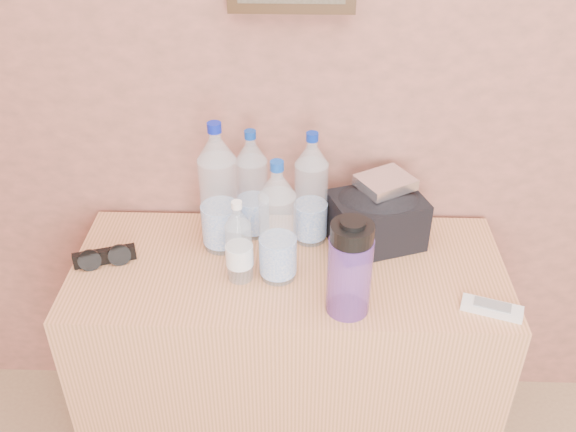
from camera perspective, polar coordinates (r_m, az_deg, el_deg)
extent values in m
cube|color=tan|center=(1.89, 0.04, -12.70)|extent=(1.11, 0.46, 0.70)
cylinder|color=white|center=(1.64, -6.15, 1.85)|extent=(0.10, 0.10, 0.31)
cylinder|color=#0C1BA1|center=(1.55, -6.58, 7.82)|extent=(0.03, 0.03, 0.02)
cylinder|color=silver|center=(1.70, -3.20, 2.31)|extent=(0.08, 0.08, 0.27)
cylinder|color=navy|center=(1.62, -3.39, 7.24)|extent=(0.03, 0.03, 0.02)
cylinder|color=silver|center=(1.67, 2.05, 1.89)|extent=(0.09, 0.09, 0.28)
cylinder|color=#08279A|center=(1.59, 2.18, 7.05)|extent=(0.03, 0.03, 0.02)
cylinder|color=white|center=(1.53, -0.93, -1.15)|extent=(0.09, 0.09, 0.29)
cylinder|color=#0F3EA2|center=(1.44, -0.99, 4.49)|extent=(0.03, 0.03, 0.02)
cylinder|color=white|center=(1.56, -4.38, -2.66)|extent=(0.06, 0.06, 0.19)
cylinder|color=white|center=(1.49, -4.58, 0.99)|extent=(0.03, 0.03, 0.02)
cylinder|color=purple|center=(1.47, 5.47, -5.28)|extent=(0.10, 0.10, 0.20)
cylinder|color=black|center=(1.39, 5.74, -1.31)|extent=(0.10, 0.10, 0.05)
cube|color=silver|center=(1.59, 17.67, -7.82)|extent=(0.15, 0.09, 0.02)
cube|color=white|center=(1.68, 8.63, 2.98)|extent=(0.17, 0.16, 0.03)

